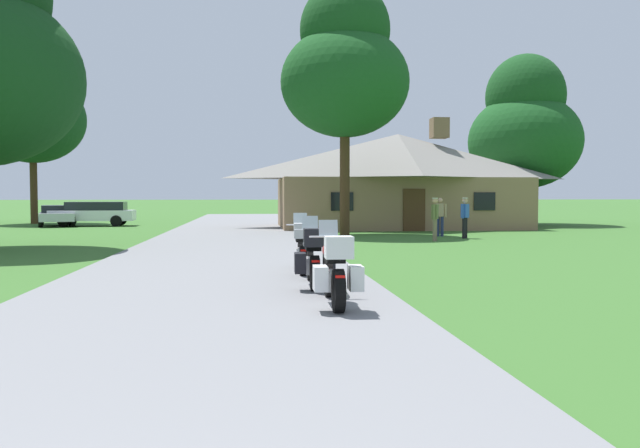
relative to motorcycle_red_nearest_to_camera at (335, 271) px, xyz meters
name	(u,v)px	position (x,y,z in m)	size (l,w,h in m)	color
ground_plane	(228,249)	(-2.02, 11.56, -0.61)	(500.00, 500.00, 0.00)	#386628
asphalt_driveway	(226,254)	(-2.02, 9.56, -0.58)	(6.40, 80.00, 0.06)	slate
motorcycle_red_nearest_to_camera	(335,271)	(0.00, 0.00, 0.00)	(0.73, 2.08, 1.30)	black
motorcycle_black_second_in_row	(313,258)	(-0.12, 2.14, 0.00)	(0.74, 2.08, 1.30)	black
motorcycle_white_farthest_in_row	(302,247)	(-0.15, 4.46, 0.01)	(0.66, 2.08, 1.30)	black
stone_lodge	(398,180)	(6.73, 24.59, 2.03)	(13.58, 7.42, 6.01)	#896B4C
bystander_blue_shirt_near_lodge	(465,215)	(7.48, 15.76, 0.34)	(0.41, 0.43, 1.69)	black
bystander_tan_shirt_beside_signpost	(440,215)	(6.87, 17.18, 0.32)	(0.49, 0.37, 1.67)	navy
bystander_olive_shirt_by_tree	(435,217)	(5.82, 14.41, 0.34)	(0.36, 0.50, 1.69)	#75664C
tree_by_lodge_front	(345,67)	(2.89, 18.49, 6.83)	(5.69, 5.69, 11.18)	#422D19
tree_right_of_lodge	(525,128)	(15.22, 27.50, 5.24)	(6.73, 6.73, 10.26)	#422D19
tree_left_far	(32,107)	(-14.75, 31.87, 6.67)	(6.41, 6.41, 11.48)	#422D19
parked_white_suv_far_left	(94,213)	(-10.27, 28.29, 0.17)	(4.67, 2.04, 1.40)	silver
parked_silver_sedan_far_left	(57,215)	(-12.42, 28.53, 0.03)	(2.93, 4.54, 1.20)	#ADAFB7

